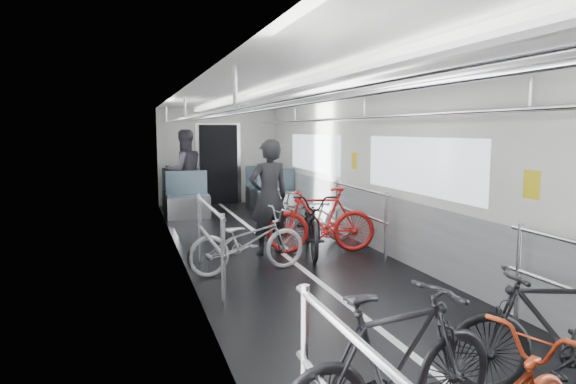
# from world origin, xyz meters

# --- Properties ---
(car_shell) EXTENTS (3.02, 14.01, 2.41)m
(car_shell) POSITION_xyz_m (0.00, 1.78, 1.13)
(car_shell) COLOR black
(car_shell) RESTS_ON ground
(bike_left_mid) EXTENTS (1.66, 0.74, 0.96)m
(bike_left_mid) POSITION_xyz_m (-0.76, -3.40, 0.48)
(bike_left_mid) COLOR black
(bike_left_mid) RESTS_ON floor
(bike_left_far) EXTENTS (1.68, 0.79, 0.85)m
(bike_left_far) POSITION_xyz_m (-0.74, 0.51, 0.42)
(bike_left_far) COLOR #A5A6AA
(bike_left_far) RESTS_ON floor
(bike_right_near) EXTENTS (1.63, 0.95, 0.94)m
(bike_right_near) POSITION_xyz_m (0.62, -3.24, 0.47)
(bike_right_near) COLOR black
(bike_right_near) RESTS_ON floor
(bike_right_mid) EXTENTS (1.84, 0.93, 0.92)m
(bike_right_mid) POSITION_xyz_m (0.63, 1.85, 0.46)
(bike_right_mid) COLOR #B8B8BD
(bike_right_mid) RESTS_ON floor
(bike_right_far) EXTENTS (1.73, 0.77, 1.01)m
(bike_right_far) POSITION_xyz_m (0.58, 1.25, 0.50)
(bike_right_far) COLOR red
(bike_right_far) RESTS_ON floor
(bike_aisle) EXTENTS (1.05, 1.89, 0.94)m
(bike_aisle) POSITION_xyz_m (0.44, 1.30, 0.47)
(bike_aisle) COLOR black
(bike_aisle) RESTS_ON floor
(person_standing) EXTENTS (0.69, 0.52, 1.74)m
(person_standing) POSITION_xyz_m (-0.20, 1.40, 0.87)
(person_standing) COLOR black
(person_standing) RESTS_ON floor
(person_seated) EXTENTS (1.06, 0.92, 1.88)m
(person_seated) POSITION_xyz_m (-0.99, 5.70, 0.94)
(person_seated) COLOR #312D35
(person_seated) RESTS_ON floor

